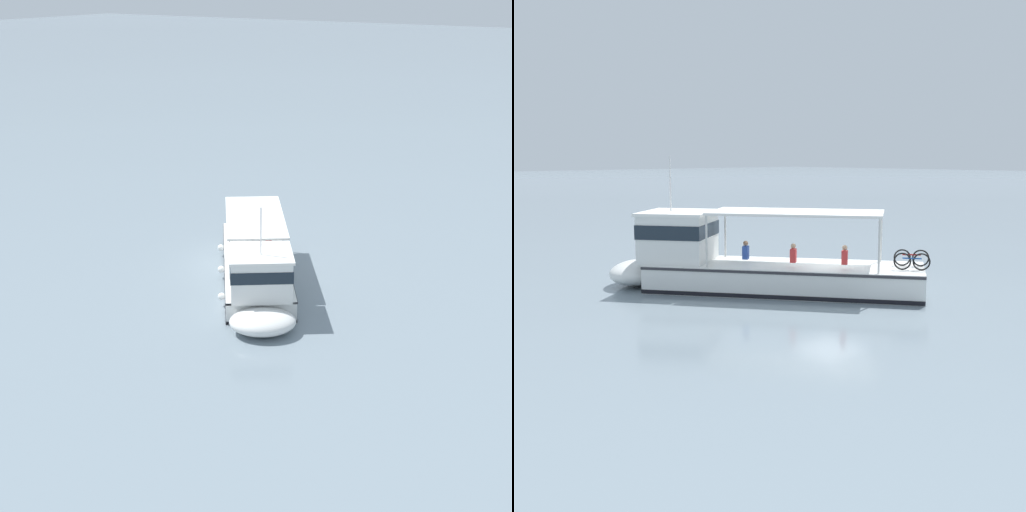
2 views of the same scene
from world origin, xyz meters
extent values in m
plane|color=gray|center=(0.00, 0.00, 0.00)|extent=(400.00, 400.00, 0.00)
cube|color=white|center=(1.07, 1.53, 0.55)|extent=(10.66, 8.86, 1.10)
ellipsoid|color=white|center=(6.13, 5.11, 0.55)|extent=(3.50, 3.67, 1.01)
cube|color=black|center=(1.07, 1.53, 0.10)|extent=(10.68, 8.89, 0.16)
cube|color=#2D2D33|center=(1.07, 1.53, 1.02)|extent=(10.70, 8.91, 0.10)
cube|color=white|center=(4.66, 4.07, 2.05)|extent=(3.69, 3.72, 1.90)
cube|color=#19232D|center=(4.66, 4.07, 2.38)|extent=(3.76, 3.80, 0.56)
cube|color=white|center=(4.66, 4.07, 3.06)|extent=(3.92, 3.95, 0.12)
cube|color=white|center=(0.71, 1.27, 3.15)|extent=(7.17, 6.28, 0.10)
cylinder|color=silver|center=(2.57, 4.26, 2.10)|extent=(0.08, 0.08, 2.00)
cylinder|color=silver|center=(4.14, 2.04, 2.10)|extent=(0.08, 0.08, 2.00)
cylinder|color=silver|center=(-2.73, 0.50, 2.10)|extent=(0.08, 0.08, 2.00)
cylinder|color=silver|center=(-1.16, -1.72, 2.10)|extent=(0.08, 0.08, 2.00)
cylinder|color=silver|center=(4.91, 4.25, 4.22)|extent=(0.06, 0.06, 2.20)
sphere|color=white|center=(4.88, 2.04, 0.50)|extent=(0.36, 0.36, 0.36)
sphere|color=white|center=(2.18, 0.13, 0.50)|extent=(0.36, 0.36, 0.36)
sphere|color=white|center=(-0.34, -1.66, 0.50)|extent=(0.36, 0.36, 0.36)
torus|color=black|center=(-2.90, -0.74, 1.43)|extent=(0.57, 0.43, 0.66)
torus|color=black|center=(-3.47, -1.14, 1.43)|extent=(0.57, 0.43, 0.66)
cylinder|color=#1E478C|center=(-3.18, -0.94, 1.55)|extent=(0.61, 0.45, 0.06)
torus|color=black|center=(-2.38, -1.47, 1.43)|extent=(0.57, 0.43, 0.66)
torus|color=black|center=(-2.95, -1.88, 1.43)|extent=(0.57, 0.43, 0.66)
cylinder|color=maroon|center=(-2.66, -1.67, 1.55)|extent=(0.61, 0.45, 0.06)
cube|color=red|center=(-1.35, 0.76, 1.56)|extent=(0.36, 0.39, 0.52)
sphere|color=tan|center=(-1.35, 0.76, 1.93)|extent=(0.20, 0.20, 0.20)
cube|color=red|center=(0.29, 1.85, 1.56)|extent=(0.36, 0.39, 0.52)
sphere|color=tan|center=(0.29, 1.85, 1.93)|extent=(0.20, 0.20, 0.20)
cube|color=#2D4CA5|center=(2.13, 2.66, 1.56)|extent=(0.36, 0.39, 0.52)
sphere|color=#9E7051|center=(2.13, 2.66, 1.93)|extent=(0.20, 0.20, 0.20)
camera|label=1|loc=(29.21, 19.39, 14.59)|focal=48.82mm
camera|label=2|loc=(-16.51, 18.99, 5.35)|focal=44.56mm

